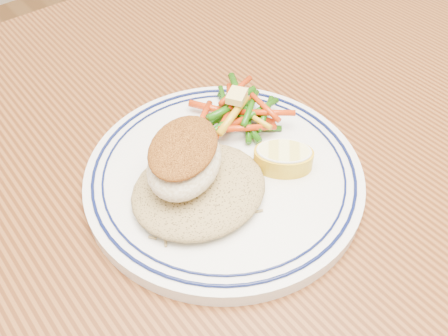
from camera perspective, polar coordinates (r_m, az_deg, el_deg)
dining_table at (r=0.56m, az=2.03°, el=-9.38°), size 1.50×0.90×0.75m
plate at (r=0.48m, az=-0.00°, el=-0.86°), size 0.27×0.27×0.02m
rice_pilaf at (r=0.45m, az=-2.89°, el=-2.17°), size 0.13×0.11×0.02m
fish_fillet at (r=0.44m, az=-4.56°, el=1.10°), size 0.11×0.10×0.04m
vegetable_pile at (r=0.52m, az=1.67°, el=6.39°), size 0.10×0.10×0.03m
butter_pat at (r=0.51m, az=1.46°, el=8.24°), size 0.03×0.03×0.01m
lemon_wedge at (r=0.48m, az=6.80°, el=1.21°), size 0.07×0.07×0.02m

